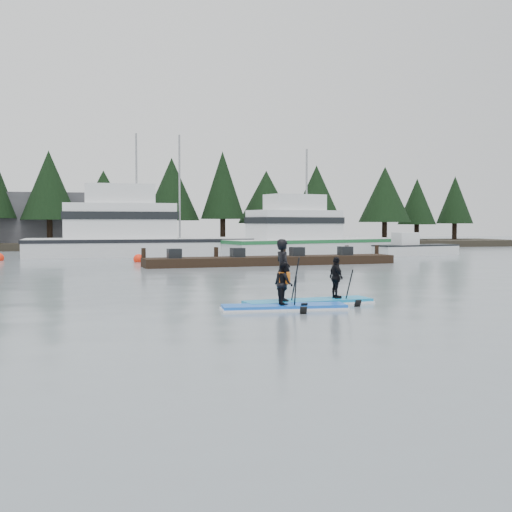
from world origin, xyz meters
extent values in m
plane|color=gray|center=(0.00, 0.00, 0.00)|extent=(160.00, 160.00, 0.00)
cube|color=#2D281E|center=(0.00, 42.00, 0.30)|extent=(70.00, 8.00, 0.60)
cube|color=#4C4C51|center=(-14.00, 44.00, 2.50)|extent=(18.00, 6.00, 5.00)
cube|color=silver|center=(-2.38, 28.84, 0.11)|extent=(17.09, 5.15, 2.26)
cube|color=white|center=(-4.42, 28.79, 2.47)|extent=(7.72, 3.59, 2.45)
cylinder|color=gray|center=(-3.23, 28.82, 4.94)|extent=(0.14, 0.14, 7.39)
cube|color=silver|center=(9.71, 27.88, 0.10)|extent=(15.21, 8.22, 2.09)
cube|color=white|center=(8.03, 27.37, 2.19)|extent=(7.17, 4.78, 2.09)
cylinder|color=gray|center=(9.01, 27.67, 4.45)|extent=(0.14, 0.14, 6.60)
cube|color=silver|center=(16.45, 24.96, 0.37)|extent=(6.68, 3.25, 0.75)
cube|color=black|center=(3.55, 16.99, 0.24)|extent=(14.38, 3.13, 0.48)
sphere|color=#FF270C|center=(3.63, 18.78, 0.00)|extent=(0.51, 0.51, 0.51)
sphere|color=#FF270C|center=(-3.54, 21.34, 0.00)|extent=(0.61, 0.61, 0.61)
sphere|color=#FF270C|center=(10.13, 26.38, 0.00)|extent=(0.61, 0.61, 0.61)
cube|color=blue|center=(-0.82, -0.70, 0.06)|extent=(3.43, 1.06, 0.13)
imported|color=black|center=(-0.82, -0.70, 0.71)|extent=(0.48, 0.60, 1.17)
cube|color=orange|center=(-0.82, -0.70, 0.85)|extent=(0.31, 0.22, 0.32)
cylinder|color=black|center=(-0.59, -0.93, 0.24)|extent=(0.21, 0.85, 1.46)
cube|color=#1486C2|center=(0.16, 0.17, 0.07)|extent=(3.89, 1.38, 0.13)
imported|color=black|center=(-0.63, 0.07, 1.01)|extent=(0.50, 0.69, 1.76)
cylinder|color=black|center=(-0.35, -0.12, 0.58)|extent=(0.05, 0.98, 1.67)
imported|color=black|center=(1.05, 0.29, 0.74)|extent=(0.39, 0.75, 1.22)
cylinder|color=black|center=(1.33, 0.10, 0.28)|extent=(0.04, 0.88, 1.48)
camera|label=1|loc=(-5.61, -17.40, 2.36)|focal=45.00mm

